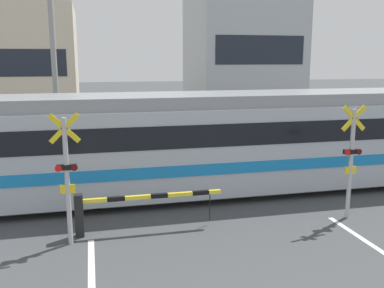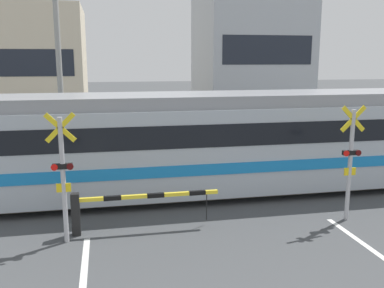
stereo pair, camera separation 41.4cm
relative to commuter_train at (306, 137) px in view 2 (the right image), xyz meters
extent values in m
cube|color=#6B6051|center=(-3.79, -0.72, -1.64)|extent=(50.00, 0.10, 0.08)
cube|color=#6B6051|center=(-3.79, 0.72, -1.64)|extent=(50.00, 0.10, 0.08)
cube|color=#ADB7C1|center=(0.00, 0.00, -0.18)|extent=(21.71, 2.73, 2.55)
cube|color=gray|center=(0.00, 0.00, 1.28)|extent=(21.49, 2.41, 0.36)
cube|color=#197AC6|center=(0.00, 0.00, -0.56)|extent=(21.73, 2.79, 0.32)
cube|color=black|center=(0.00, 0.00, 0.39)|extent=(20.84, 2.77, 0.64)
cylinder|color=black|center=(-6.73, -0.72, -1.30)|extent=(0.76, 0.12, 0.76)
cylinder|color=black|center=(-6.73, 0.72, -1.30)|extent=(0.76, 0.12, 0.76)
cube|color=black|center=(-7.15, -2.60, -1.16)|extent=(0.20, 0.20, 1.04)
cube|color=yellow|center=(-5.40, -2.60, -0.82)|extent=(3.50, 0.09, 0.09)
cube|color=black|center=(-6.27, -2.60, -0.82)|extent=(0.42, 0.10, 0.10)
cube|color=black|center=(-5.23, -2.60, -0.82)|extent=(0.42, 0.10, 0.10)
cube|color=black|center=(-4.18, -2.60, -0.82)|extent=(0.42, 0.10, 0.10)
cylinder|color=black|center=(-3.93, -2.60, -1.21)|extent=(0.02, 0.02, 0.69)
cube|color=black|center=(-0.42, 2.87, -1.16)|extent=(0.20, 0.20, 1.04)
cube|color=yellow|center=(-2.17, 2.87, -0.82)|extent=(3.50, 0.09, 0.09)
cube|color=black|center=(-1.30, 2.87, -0.82)|extent=(0.42, 0.10, 0.10)
cube|color=black|center=(-2.35, 2.87, -0.82)|extent=(0.42, 0.10, 0.10)
cube|color=black|center=(-3.40, 2.87, -0.82)|extent=(0.42, 0.10, 0.10)
cylinder|color=black|center=(-3.64, 2.87, -1.21)|extent=(0.02, 0.02, 0.69)
cylinder|color=#B2B2B7|center=(-7.35, -2.97, -0.22)|extent=(0.11, 0.11, 2.91)
cube|color=yellow|center=(-7.35, -2.97, 1.00)|extent=(0.68, 0.04, 0.68)
cube|color=yellow|center=(-7.35, -2.97, 1.00)|extent=(0.68, 0.04, 0.68)
cube|color=black|center=(-7.35, -2.97, 0.12)|extent=(0.44, 0.12, 0.12)
cylinder|color=red|center=(-7.52, -3.05, 0.12)|extent=(0.15, 0.03, 0.15)
cylinder|color=#4C0C0C|center=(-7.18, -3.05, 0.12)|extent=(0.15, 0.03, 0.15)
cube|color=yellow|center=(-7.35, -2.99, -0.37)|extent=(0.32, 0.03, 0.20)
cylinder|color=#B2B2B7|center=(-0.22, -2.97, -0.22)|extent=(0.11, 0.11, 2.91)
cube|color=yellow|center=(-0.22, -2.97, 1.00)|extent=(0.68, 0.04, 0.68)
cube|color=yellow|center=(-0.22, -2.97, 1.00)|extent=(0.68, 0.04, 0.68)
cube|color=black|center=(-0.22, -2.97, 0.12)|extent=(0.44, 0.12, 0.12)
cylinder|color=red|center=(-0.39, -3.05, 0.12)|extent=(0.15, 0.03, 0.15)
cylinder|color=#4C0C0C|center=(-0.05, -3.05, 0.12)|extent=(0.15, 0.03, 0.15)
cube|color=yellow|center=(-0.22, -2.99, -0.37)|extent=(0.32, 0.03, 0.20)
cylinder|color=#33384C|center=(-2.65, 6.85, -1.26)|extent=(0.13, 0.13, 0.85)
cylinder|color=#33384C|center=(-2.51, 6.85, -1.26)|extent=(0.13, 0.13, 0.85)
cube|color=maroon|center=(-2.58, 6.85, -0.50)|extent=(0.38, 0.22, 0.67)
sphere|color=tan|center=(-2.58, 6.85, -0.04)|extent=(0.23, 0.23, 0.23)
cube|color=beige|center=(-10.26, 15.24, 1.93)|extent=(5.53, 6.55, 7.23)
cube|color=#1E232D|center=(-10.26, 11.96, 2.29)|extent=(4.65, 0.03, 1.45)
cube|color=#B2B7BC|center=(3.27, 15.24, 2.60)|extent=(6.69, 6.55, 8.56)
cube|color=#1E232D|center=(3.27, 11.96, 3.03)|extent=(5.62, 0.03, 1.71)
cylinder|color=gray|center=(-8.10, 5.37, 2.27)|extent=(0.22, 0.22, 7.91)
camera|label=1|loc=(-6.76, -12.56, 2.47)|focal=40.00mm
camera|label=2|loc=(-6.36, -12.65, 2.47)|focal=40.00mm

